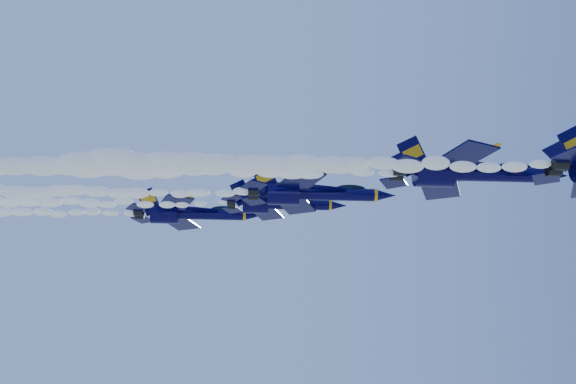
{
  "coord_description": "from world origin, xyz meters",
  "views": [
    {
      "loc": [
        -13.09,
        -63.66,
        126.98
      ],
      "look_at": [
        -9.14,
        5.11,
        154.56
      ],
      "focal_mm": 40.0,
      "sensor_mm": 36.0,
      "label": 1
    }
  ],
  "objects": [
    {
      "name": "smoke_trail_jet_fourth",
      "position": [
        -38.24,
        14.1,
        156.06
      ],
      "size": [
        43.69,
        1.86,
        1.67
      ],
      "primitive_type": "ellipsoid",
      "color": "white"
    },
    {
      "name": "smoke_trail_jet_third",
      "position": [
        -35.52,
        7.51,
        154.98
      ],
      "size": [
        43.69,
        2.13,
        1.92
      ],
      "primitive_type": "ellipsoid",
      "color": "white"
    },
    {
      "name": "jet_fifth",
      "position": [
        -21.88,
        21.28,
        157.49
      ],
      "size": [
        17.82,
        14.61,
        6.62
      ],
      "color": "#04012F"
    },
    {
      "name": "smoke_trail_jet_lead",
      "position": [
        -8.04,
        -12.05,
        150.41
      ],
      "size": [
        43.69,
        2.21,
        1.99
      ],
      "primitive_type": "ellipsoid",
      "color": "white"
    },
    {
      "name": "smoke_trail_jet_second",
      "position": [
        -21.01,
        -5.26,
        152.46
      ],
      "size": [
        43.69,
        2.18,
        1.96
      ],
      "primitive_type": "ellipsoid",
      "color": "white"
    },
    {
      "name": "jet_fourth",
      "position": [
        -9.75,
        14.1,
        156.48
      ],
      "size": [
        15.57,
        12.77,
        5.79
      ],
      "color": "#04012F"
    },
    {
      "name": "jet_second",
      "position": [
        8.62,
        -5.26,
        152.9
      ],
      "size": [
        18.23,
        14.95,
        6.77
      ],
      "color": "#04012F"
    },
    {
      "name": "jet_third",
      "position": [
        -6.04,
        7.51,
        155.42
      ],
      "size": [
        17.87,
        14.66,
        6.64
      ],
      "color": "#04012F"
    }
  ]
}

